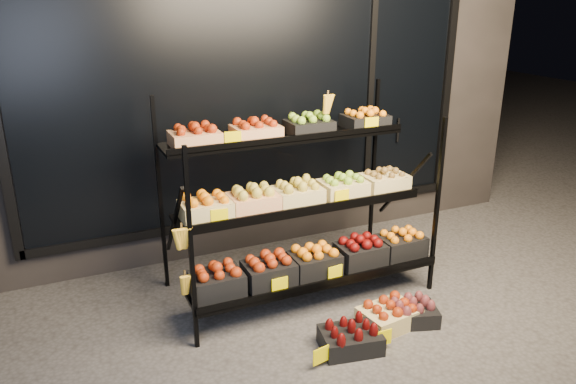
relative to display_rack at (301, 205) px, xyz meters
name	(u,v)px	position (x,y,z in m)	size (l,w,h in m)	color
ground	(334,327)	(0.01, -0.60, -0.79)	(24.00, 24.00, 0.00)	#514F4C
building	(222,58)	(0.01, 1.99, 0.96)	(6.00, 2.08, 3.50)	#2D2826
display_rack	(301,205)	(0.00, 0.00, 0.00)	(2.18, 1.02, 1.73)	black
tag_floor_a	(321,360)	(-0.31, -1.00, -0.73)	(0.13, 0.01, 0.12)	#EFD700
tag_floor_b	(383,343)	(0.18, -1.00, -0.73)	(0.13, 0.01, 0.12)	#EFD700
floor_crate_midleft	(351,337)	(-0.02, -0.89, -0.69)	(0.47, 0.38, 0.21)	black
floor_crate_midright	(389,314)	(0.39, -0.75, -0.69)	(0.47, 0.37, 0.21)	#D9C57D
floor_crate_right	(412,311)	(0.59, -0.78, -0.70)	(0.44, 0.38, 0.19)	black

